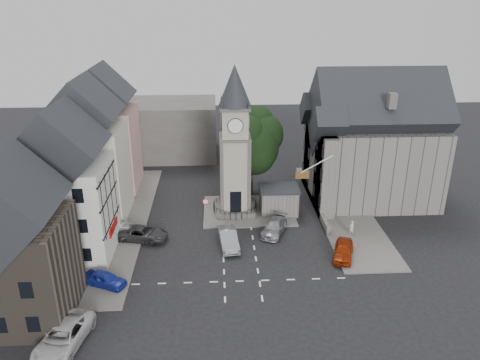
{
  "coord_description": "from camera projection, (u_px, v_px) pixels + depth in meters",
  "views": [
    {
      "loc": [
        -1.91,
        -39.13,
        23.13
      ],
      "look_at": [
        0.38,
        5.0,
        5.05
      ],
      "focal_mm": 35.0,
      "sensor_mm": 36.0,
      "label": 1
    }
  ],
  "objects": [
    {
      "name": "road_markings",
      "position": [
        242.0,
        281.0,
        39.93
      ],
      "size": [
        20.0,
        8.0,
        0.01
      ],
      "primitive_type": "cube",
      "color": "silver",
      "rests_on": "ground"
    },
    {
      "name": "car_east_red",
      "position": [
        343.0,
        250.0,
        43.24
      ],
      "size": [
        2.97,
        4.55,
        1.44
      ],
      "primitive_type": "imported",
      "rotation": [
        0.0,
        0.0,
        -0.33
      ],
      "color": "#912507",
      "rests_on": "ground"
    },
    {
      "name": "town_tree",
      "position": [
        250.0,
        139.0,
        54.49
      ],
      "size": [
        7.2,
        7.2,
        10.8
      ],
      "color": "black",
      "rests_on": "ground"
    },
    {
      "name": "central_island",
      "position": [
        249.0,
        211.0,
        52.45
      ],
      "size": [
        10.0,
        8.0,
        0.16
      ],
      "primitive_type": "cube",
      "color": "#595651",
      "rests_on": "ground"
    },
    {
      "name": "car_west_grey",
      "position": [
        142.0,
        233.0,
        46.25
      ],
      "size": [
        5.48,
        3.39,
        1.42
      ],
      "primitive_type": "imported",
      "rotation": [
        0.0,
        0.0,
        1.35
      ],
      "color": "#343437",
      "rests_on": "ground"
    },
    {
      "name": "flagpole",
      "position": [
        317.0,
        164.0,
        46.45
      ],
      "size": [
        3.68,
        0.1,
        2.74
      ],
      "color": "white",
      "rests_on": "ground"
    },
    {
      "name": "pavement_east",
      "position": [
        341.0,
        209.0,
        52.96
      ],
      "size": [
        6.0,
        26.0,
        0.14
      ],
      "primitive_type": "cube",
      "color": "#595651",
      "rests_on": "ground"
    },
    {
      "name": "car_west_blue",
      "position": [
        105.0,
        279.0,
        39.09
      ],
      "size": [
        4.07,
        2.94,
        1.29
      ],
      "primitive_type": "imported",
      "rotation": [
        0.0,
        0.0,
        1.15
      ],
      "color": "#1D2C9F",
      "rests_on": "ground"
    },
    {
      "name": "van_sw_white",
      "position": [
        64.0,
        337.0,
        32.41
      ],
      "size": [
        3.64,
        6.02,
        1.56
      ],
      "primitive_type": "imported",
      "rotation": [
        0.0,
        0.0,
        -0.2
      ],
      "color": "silver",
      "rests_on": "ground"
    },
    {
      "name": "pedestrian",
      "position": [
        351.0,
        228.0,
        47.12
      ],
      "size": [
        0.66,
        0.52,
        1.59
      ],
      "primitive_type": "imported",
      "rotation": [
        0.0,
        0.0,
        3.4
      ],
      "color": "beige",
      "rests_on": "ground"
    },
    {
      "name": "stone_shelter",
      "position": [
        279.0,
        200.0,
        51.59
      ],
      "size": [
        4.3,
        3.3,
        3.08
      ],
      "color": "slate",
      "rests_on": "ground"
    },
    {
      "name": "car_west_silver",
      "position": [
        125.0,
        230.0,
        46.99
      ],
      "size": [
        4.34,
        1.8,
        1.4
      ],
      "primitive_type": "imported",
      "rotation": [
        0.0,
        0.0,
        1.49
      ],
      "color": "#929399",
      "rests_on": "ground"
    },
    {
      "name": "terrace_cream",
      "position": [
        88.0,
        159.0,
        49.17
      ],
      "size": [
        8.1,
        7.6,
        12.8
      ],
      "color": "beige",
      "rests_on": "ground"
    },
    {
      "name": "building_sw_stone",
      "position": [
        11.0,
        254.0,
        33.86
      ],
      "size": [
        8.6,
        7.6,
        10.4
      ],
      "color": "#453C34",
      "rests_on": "ground"
    },
    {
      "name": "terrace_pink",
      "position": [
        104.0,
        137.0,
        56.57
      ],
      "size": [
        8.1,
        7.6,
        12.8
      ],
      "color": "#DA9B96",
      "rests_on": "ground"
    },
    {
      "name": "east_building",
      "position": [
        370.0,
        148.0,
        53.56
      ],
      "size": [
        14.4,
        11.4,
        12.6
      ],
      "color": "slate",
      "rests_on": "ground"
    },
    {
      "name": "car_island_east",
      "position": [
        274.0,
        227.0,
        47.62
      ],
      "size": [
        3.52,
        4.96,
        1.33
      ],
      "primitive_type": "imported",
      "rotation": [
        0.0,
        0.0,
        -0.4
      ],
      "color": "gray",
      "rests_on": "ground"
    },
    {
      "name": "warning_sign_post",
      "position": [
        206.0,
        206.0,
        49.12
      ],
      "size": [
        0.7,
        0.19,
        2.85
      ],
      "color": "black",
      "rests_on": "ground"
    },
    {
      "name": "ground",
      "position": [
        239.0,
        248.0,
        45.02
      ],
      "size": [
        120.0,
        120.0,
        0.0
      ],
      "primitive_type": "plane",
      "color": "black",
      "rests_on": "ground"
    },
    {
      "name": "terrace_tudor",
      "position": [
        66.0,
        193.0,
        41.93
      ],
      "size": [
        8.1,
        7.6,
        12.0
      ],
      "color": "silver",
      "rests_on": "ground"
    },
    {
      "name": "pavement_west",
      "position": [
        119.0,
        222.0,
        49.94
      ],
      "size": [
        6.0,
        30.0,
        0.14
      ],
      "primitive_type": "cube",
      "color": "#595651",
      "rests_on": "ground"
    },
    {
      "name": "clock_tower",
      "position": [
        235.0,
        142.0,
        49.33
      ],
      "size": [
        4.86,
        4.86,
        16.25
      ],
      "color": "#4C4944",
      "rests_on": "ground"
    },
    {
      "name": "car_island_silver",
      "position": [
        228.0,
        239.0,
        45.14
      ],
      "size": [
        2.21,
        4.89,
        1.56
      ],
      "primitive_type": "imported",
      "rotation": [
        0.0,
        0.0,
        0.12
      ],
      "color": "gray",
      "rests_on": "ground"
    },
    {
      "name": "east_boundary_wall",
      "position": [
        313.0,
        199.0,
        54.53
      ],
      "size": [
        0.4,
        16.0,
        0.9
      ],
      "primitive_type": "cube",
      "color": "slate",
      "rests_on": "ground"
    },
    {
      "name": "backdrop_west",
      "position": [
        148.0,
        129.0,
        68.8
      ],
      "size": [
        20.0,
        10.0,
        8.0
      ],
      "primitive_type": "cube",
      "color": "#4C4944",
      "rests_on": "ground"
    }
  ]
}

